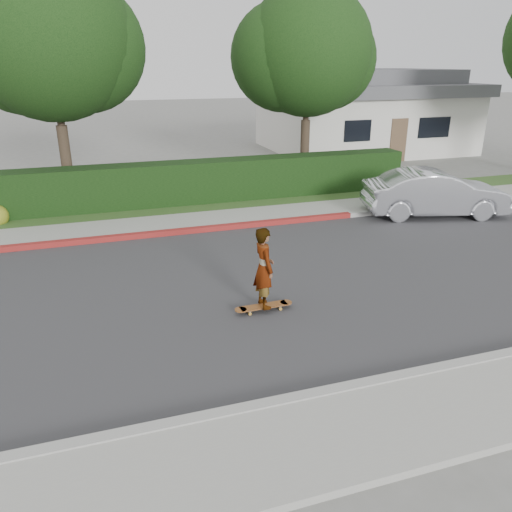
% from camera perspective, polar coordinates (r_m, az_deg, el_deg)
% --- Properties ---
extents(ground, '(120.00, 120.00, 0.00)m').
position_cam_1_polar(ground, '(12.55, 15.27, -1.28)').
color(ground, slate).
rests_on(ground, ground).
extents(road, '(60.00, 8.00, 0.01)m').
position_cam_1_polar(road, '(12.55, 15.27, -1.26)').
color(road, '#2D2D30').
rests_on(road, ground).
extents(curb_far, '(60.00, 0.20, 0.15)m').
position_cam_1_polar(curb_far, '(15.89, 7.40, 4.35)').
color(curb_far, '#9E9E99').
rests_on(curb_far, ground).
extents(curb_red_section, '(12.00, 0.21, 0.15)m').
position_cam_1_polar(curb_red_section, '(14.54, -10.78, 2.56)').
color(curb_red_section, maroon).
rests_on(curb_red_section, ground).
extents(sidewalk_far, '(60.00, 1.60, 0.12)m').
position_cam_1_polar(sidewalk_far, '(16.67, 6.09, 5.17)').
color(sidewalk_far, gray).
rests_on(sidewalk_far, ground).
extents(planting_strip, '(60.00, 1.60, 0.10)m').
position_cam_1_polar(planting_strip, '(18.10, 4.05, 6.49)').
color(planting_strip, '#2D4C1E').
rests_on(planting_strip, ground).
extents(hedge, '(15.00, 1.00, 1.50)m').
position_cam_1_polar(hedge, '(17.63, -5.83, 8.38)').
color(hedge, black).
rests_on(hedge, ground).
extents(tree_left, '(5.99, 5.21, 8.00)m').
position_cam_1_polar(tree_left, '(18.33, -22.52, 21.72)').
color(tree_left, '#33261C').
rests_on(tree_left, ground).
extents(tree_center, '(5.66, 4.84, 7.44)m').
position_cam_1_polar(tree_center, '(20.46, 5.69, 21.89)').
color(tree_center, '#33261C').
rests_on(tree_center, ground).
extents(house, '(10.60, 8.60, 4.30)m').
position_cam_1_polar(house, '(29.58, 12.13, 15.88)').
color(house, beige).
rests_on(house, ground).
extents(skateboard, '(1.21, 0.26, 0.11)m').
position_cam_1_polar(skateboard, '(10.00, 0.89, -5.77)').
color(skateboard, gold).
rests_on(skateboard, ground).
extents(skateboarder, '(0.41, 0.61, 1.63)m').
position_cam_1_polar(skateboarder, '(9.65, 0.92, -1.36)').
color(skateboarder, white).
rests_on(skateboarder, skateboard).
extents(car_silver, '(4.74, 2.66, 1.48)m').
position_cam_1_polar(car_silver, '(17.07, 19.80, 6.77)').
color(car_silver, silver).
rests_on(car_silver, ground).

